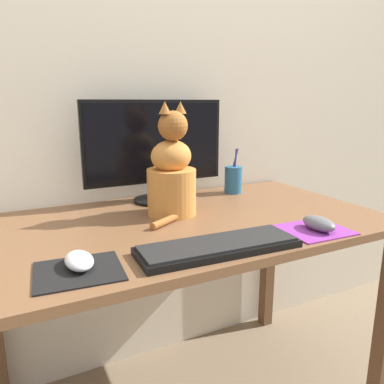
# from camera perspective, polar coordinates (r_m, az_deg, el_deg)

# --- Properties ---
(wall_back) EXTENTS (7.00, 0.04, 2.50)m
(wall_back) POSITION_cam_1_polar(r_m,az_deg,el_deg) (1.50, -7.81, 19.78)
(wall_back) COLOR beige
(wall_back) RESTS_ON ground_plane
(desk) EXTENTS (1.26, 0.71, 0.72)m
(desk) POSITION_cam_1_polar(r_m,az_deg,el_deg) (1.22, -0.84, -8.63)
(desk) COLOR brown
(desk) RESTS_ON ground_plane
(monitor) EXTENTS (0.53, 0.17, 0.37)m
(monitor) POSITION_cam_1_polar(r_m,az_deg,el_deg) (1.38, -5.83, 6.74)
(monitor) COLOR black
(monitor) RESTS_ON desk
(keyboard) EXTENTS (0.42, 0.16, 0.02)m
(keyboard) POSITION_cam_1_polar(r_m,az_deg,el_deg) (0.95, 4.09, -8.25)
(keyboard) COLOR black
(keyboard) RESTS_ON desk
(mousepad_left) EXTENTS (0.20, 0.18, 0.00)m
(mousepad_left) POSITION_cam_1_polar(r_m,az_deg,el_deg) (0.88, -16.90, -11.46)
(mousepad_left) COLOR black
(mousepad_left) RESTS_ON desk
(mousepad_right) EXTENTS (0.20, 0.17, 0.00)m
(mousepad_right) POSITION_cam_1_polar(r_m,az_deg,el_deg) (1.15, 18.13, -5.50)
(mousepad_right) COLOR purple
(mousepad_right) RESTS_ON desk
(computer_mouse_left) EXTENTS (0.06, 0.11, 0.03)m
(computer_mouse_left) POSITION_cam_1_polar(r_m,az_deg,el_deg) (0.89, -16.82, -9.96)
(computer_mouse_left) COLOR white
(computer_mouse_left) RESTS_ON mousepad_left
(computer_mouse_right) EXTENTS (0.06, 0.11, 0.04)m
(computer_mouse_right) POSITION_cam_1_polar(r_m,az_deg,el_deg) (1.14, 18.77, -4.55)
(computer_mouse_right) COLOR slate
(computer_mouse_right) RESTS_ON mousepad_right
(cat) EXTENTS (0.22, 0.23, 0.37)m
(cat) POSITION_cam_1_polar(r_m,az_deg,el_deg) (1.22, -3.10, 2.75)
(cat) COLOR #D6893D
(cat) RESTS_ON desk
(pen_cup) EXTENTS (0.07, 0.07, 0.18)m
(pen_cup) POSITION_cam_1_polar(r_m,az_deg,el_deg) (1.54, 6.30, 1.93)
(pen_cup) COLOR #286089
(pen_cup) RESTS_ON desk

